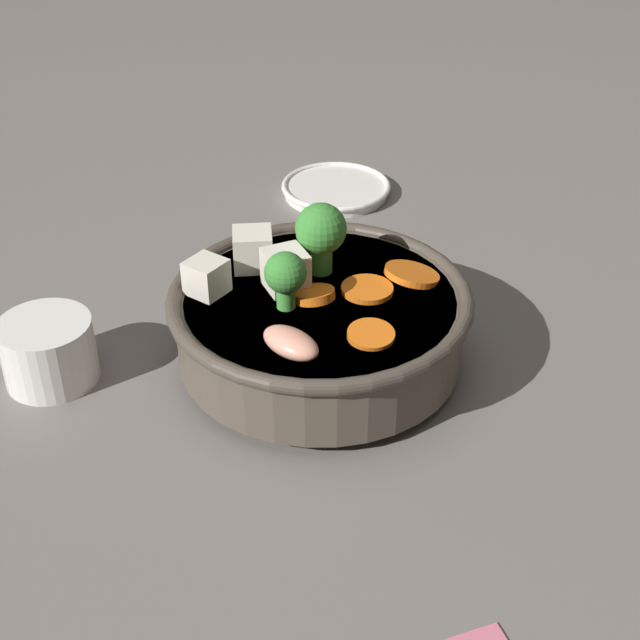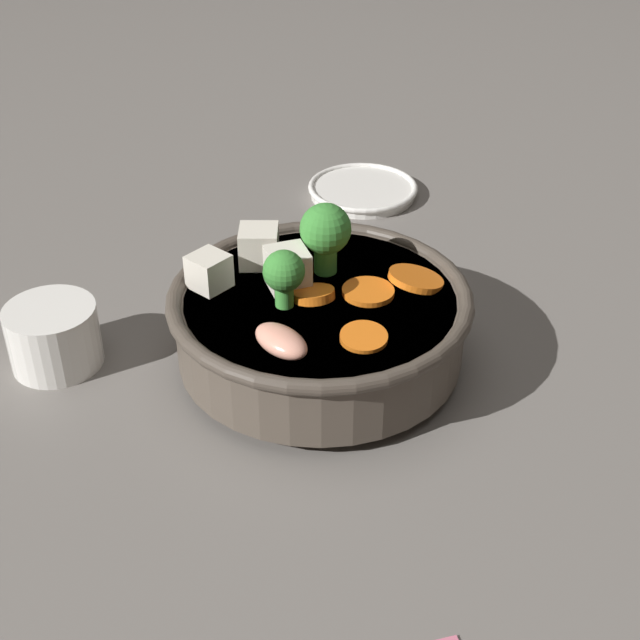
# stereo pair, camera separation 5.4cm
# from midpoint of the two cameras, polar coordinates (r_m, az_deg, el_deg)

# --- Properties ---
(ground_plane) EXTENTS (3.00, 3.00, 0.00)m
(ground_plane) POSITION_cam_midpoint_polar(r_m,az_deg,el_deg) (0.71, 2.18, -2.84)
(ground_plane) COLOR slate
(stirfry_bowl) EXTENTS (0.23, 0.23, 0.12)m
(stirfry_bowl) POSITION_cam_midpoint_polar(r_m,az_deg,el_deg) (0.68, 2.19, 0.15)
(stirfry_bowl) COLOR #51473D
(stirfry_bowl) RESTS_ON ground_plane
(side_saucer) EXTENTS (0.12, 0.12, 0.01)m
(side_saucer) POSITION_cam_midpoint_polar(r_m,az_deg,el_deg) (0.96, 4.37, 8.28)
(side_saucer) COLOR white
(side_saucer) RESTS_ON ground_plane
(tea_cup) EXTENTS (0.07, 0.07, 0.05)m
(tea_cup) POSITION_cam_midpoint_polar(r_m,az_deg,el_deg) (0.72, -14.65, -1.03)
(tea_cup) COLOR white
(tea_cup) RESTS_ON ground_plane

